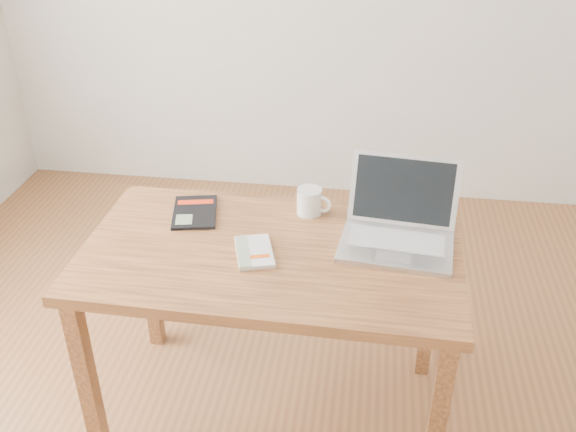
# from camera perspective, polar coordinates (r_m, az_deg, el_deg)

# --- Properties ---
(room) EXTENTS (4.04, 4.04, 2.70)m
(room) POSITION_cam_1_polar(r_m,az_deg,el_deg) (1.74, -1.87, 11.04)
(room) COLOR brown
(room) RESTS_ON ground
(desk) EXTENTS (1.28, 0.75, 0.75)m
(desk) POSITION_cam_1_polar(r_m,az_deg,el_deg) (2.20, -1.52, -4.96)
(desk) COLOR brown
(desk) RESTS_ON ground
(white_guidebook) EXTENTS (0.17, 0.22, 0.02)m
(white_guidebook) POSITION_cam_1_polar(r_m,az_deg,el_deg) (2.12, -3.01, -3.20)
(white_guidebook) COLOR silver
(white_guidebook) RESTS_ON desk
(black_guidebook) EXTENTS (0.20, 0.26, 0.01)m
(black_guidebook) POSITION_cam_1_polar(r_m,az_deg,el_deg) (2.37, -8.30, 0.34)
(black_guidebook) COLOR black
(black_guidebook) RESTS_ON desk
(laptop) EXTENTS (0.41, 0.38, 0.25)m
(laptop) POSITION_cam_1_polar(r_m,az_deg,el_deg) (2.20, 9.82, -0.90)
(laptop) COLOR silver
(laptop) RESTS_ON desk
(coffee_mug) EXTENTS (0.13, 0.09, 0.10)m
(coffee_mug) POSITION_cam_1_polar(r_m,az_deg,el_deg) (2.32, 1.98, 1.33)
(coffee_mug) COLOR white
(coffee_mug) RESTS_ON desk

